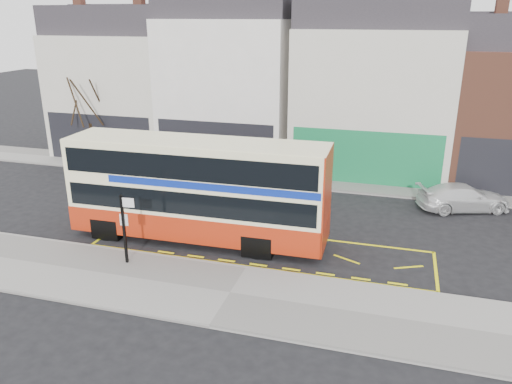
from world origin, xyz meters
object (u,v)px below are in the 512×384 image
(car_silver, at_px, (137,169))
(street_tree_right, at_px, (452,130))
(street_tree_left, at_px, (87,89))
(bus_stop_post, at_px, (125,222))
(car_white, at_px, (463,197))
(double_decker_bus, at_px, (198,189))
(car_grey, at_px, (232,179))

(car_silver, distance_m, street_tree_right, 17.91)
(street_tree_left, height_order, street_tree_right, street_tree_left)
(bus_stop_post, distance_m, car_white, 16.47)
(car_silver, distance_m, car_white, 17.91)
(car_silver, bearing_deg, bus_stop_post, -138.23)
(street_tree_left, bearing_deg, street_tree_right, 2.97)
(car_white, height_order, street_tree_right, street_tree_right)
(double_decker_bus, bearing_deg, car_white, 30.18)
(bus_stop_post, relative_size, street_tree_left, 0.39)
(car_silver, distance_m, car_grey, 5.85)
(double_decker_bus, distance_m, car_white, 13.36)
(car_grey, relative_size, street_tree_left, 0.54)
(car_silver, bearing_deg, double_decker_bus, -119.69)
(car_white, height_order, street_tree_left, street_tree_left)
(bus_stop_post, bearing_deg, street_tree_right, 41.86)
(car_white, bearing_deg, bus_stop_post, 107.24)
(double_decker_bus, relative_size, street_tree_left, 1.56)
(car_grey, bearing_deg, street_tree_left, 65.07)
(car_grey, bearing_deg, bus_stop_post, 163.76)
(street_tree_left, bearing_deg, car_white, -6.01)
(bus_stop_post, xyz_separation_m, car_white, (13.09, 9.92, -1.19))
(car_grey, xyz_separation_m, street_tree_left, (-10.55, 2.81, 4.20))
(car_white, relative_size, street_tree_left, 0.63)
(bus_stop_post, bearing_deg, car_grey, 78.49)
(double_decker_bus, bearing_deg, street_tree_right, 43.07)
(double_decker_bus, bearing_deg, bus_stop_post, -120.75)
(double_decker_bus, xyz_separation_m, car_grey, (-0.72, 6.43, -1.68))
(street_tree_left, relative_size, street_tree_right, 1.46)
(bus_stop_post, height_order, street_tree_right, street_tree_right)
(street_tree_right, bearing_deg, bus_stop_post, -132.86)
(car_silver, height_order, street_tree_right, street_tree_right)
(double_decker_bus, relative_size, car_silver, 2.70)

